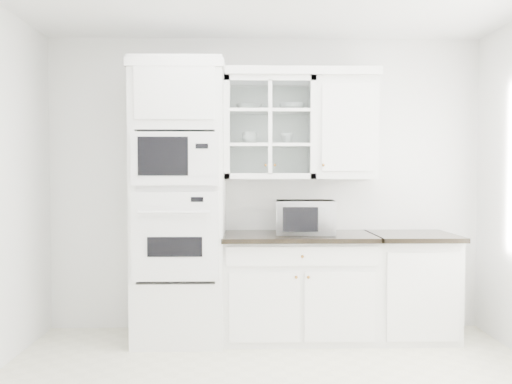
{
  "coord_description": "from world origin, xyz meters",
  "views": [
    {
      "loc": [
        -0.18,
        -2.91,
        1.44
      ],
      "look_at": [
        -0.1,
        1.05,
        1.3
      ],
      "focal_mm": 35.0,
      "sensor_mm": 36.0,
      "label": 1
    }
  ],
  "objects": [
    {
      "name": "room_shell",
      "position": [
        0.0,
        0.43,
        1.78
      ],
      "size": [
        4.0,
        3.5,
        2.7
      ],
      "color": "white",
      "rests_on": "ground"
    },
    {
      "name": "oven_column",
      "position": [
        -0.75,
        1.42,
        1.2
      ],
      "size": [
        0.76,
        0.68,
        2.4
      ],
      "color": "white",
      "rests_on": "ground"
    },
    {
      "name": "base_cabinet_run",
      "position": [
        0.28,
        1.45,
        0.46
      ],
      "size": [
        1.32,
        0.67,
        0.92
      ],
      "color": "white",
      "rests_on": "ground"
    },
    {
      "name": "extra_base_cabinet",
      "position": [
        1.28,
        1.45,
        0.46
      ],
      "size": [
        0.72,
        0.67,
        0.92
      ],
      "color": "white",
      "rests_on": "ground"
    },
    {
      "name": "upper_cabinet_glass",
      "position": [
        0.03,
        1.58,
        1.85
      ],
      "size": [
        0.8,
        0.33,
        0.9
      ],
      "color": "white",
      "rests_on": "room_shell"
    },
    {
      "name": "upper_cabinet_solid",
      "position": [
        0.71,
        1.58,
        1.85
      ],
      "size": [
        0.55,
        0.33,
        0.9
      ],
      "primitive_type": "cube",
      "color": "white",
      "rests_on": "room_shell"
    },
    {
      "name": "crown_molding",
      "position": [
        -0.07,
        1.56,
        2.33
      ],
      "size": [
        2.14,
        0.38,
        0.07
      ],
      "primitive_type": "cube",
      "color": "white",
      "rests_on": "room_shell"
    },
    {
      "name": "countertop_microwave",
      "position": [
        0.34,
        1.44,
        1.07
      ],
      "size": [
        0.54,
        0.46,
        0.29
      ],
      "primitive_type": "imported",
      "rotation": [
        0.0,
        0.0,
        3.06
      ],
      "color": "white",
      "rests_on": "base_cabinet_run"
    },
    {
      "name": "bowl_a",
      "position": [
        -0.15,
        1.57,
        2.04
      ],
      "size": [
        0.27,
        0.27,
        0.06
      ],
      "primitive_type": "imported",
      "rotation": [
        0.0,
        0.0,
        0.18
      ],
      "color": "white",
      "rests_on": "upper_cabinet_glass"
    },
    {
      "name": "bowl_b",
      "position": [
        0.24,
        1.6,
        2.04
      ],
      "size": [
        0.27,
        0.27,
        0.07
      ],
      "primitive_type": "imported",
      "rotation": [
        0.0,
        0.0,
        -0.27
      ],
      "color": "white",
      "rests_on": "upper_cabinet_glass"
    },
    {
      "name": "cup_a",
      "position": [
        -0.15,
        1.57,
        1.76
      ],
      "size": [
        0.16,
        0.16,
        0.11
      ],
      "primitive_type": "imported",
      "rotation": [
        0.0,
        0.0,
        -0.21
      ],
      "color": "white",
      "rests_on": "upper_cabinet_glass"
    },
    {
      "name": "cup_b",
      "position": [
        0.19,
        1.59,
        1.76
      ],
      "size": [
        0.14,
        0.14,
        0.1
      ],
      "primitive_type": "imported",
      "rotation": [
        0.0,
        0.0,
        -0.28
      ],
      "color": "white",
      "rests_on": "upper_cabinet_glass"
    }
  ]
}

